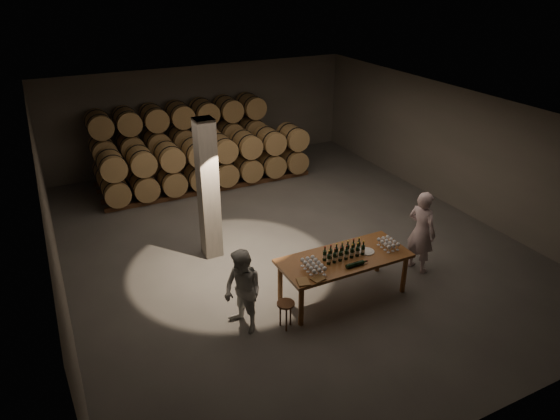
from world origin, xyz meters
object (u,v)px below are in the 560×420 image
stool (286,307)px  person_man (421,232)px  plate (366,251)px  person_woman (243,291)px  notebook_near (318,279)px  tasting_table (344,262)px  bottle_cluster (344,253)px

stool → person_man: (3.47, 0.48, 0.48)m
plate → person_woman: 2.66m
notebook_near → stool: bearing=161.5°
tasting_table → bottle_cluster: bearing=-167.8°
tasting_table → notebook_near: size_ratio=11.27×
notebook_near → stool: 0.78m
person_man → person_woman: size_ratio=1.14×
person_woman → stool: bearing=47.1°
notebook_near → stool: notebook_near is taller
tasting_table → person_man: size_ratio=1.41×
tasting_table → person_man: (2.00, 0.11, 0.12)m
stool → tasting_table: bearing=14.3°
bottle_cluster → person_man: 2.03m
plate → person_woman: person_woman is taller
plate → person_man: 1.51m
stool → person_woman: size_ratio=0.34×
person_woman → bottle_cluster: bearing=73.3°
plate → notebook_near: bearing=-162.8°
notebook_near → stool: (-0.62, 0.07, -0.47)m
bottle_cluster → person_woman: 2.15m
bottle_cluster → notebook_near: bearing=-152.2°
tasting_table → notebook_near: bearing=-152.5°
notebook_near → person_man: person_man is taller
plate → notebook_near: 1.42m
plate → bottle_cluster: bearing=177.7°
person_man → person_woman: bearing=79.8°
person_woman → person_man: bearing=74.2°
stool → person_man: size_ratio=0.29×
bottle_cluster → tasting_table: bearing=12.2°
bottle_cluster → stool: size_ratio=1.58×
bottle_cluster → person_man: bearing=3.2°
bottle_cluster → notebook_near: (-0.83, -0.44, -0.09)m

